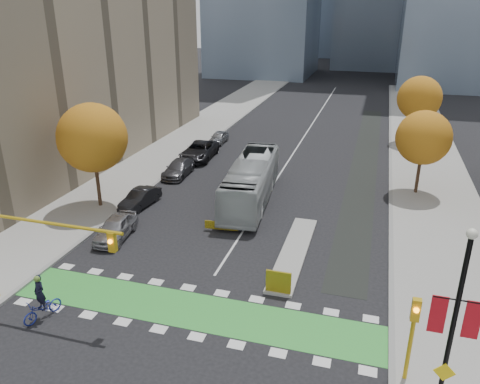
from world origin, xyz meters
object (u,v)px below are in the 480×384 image
Objects in this scene: traffic_signal_west at (26,239)px; parked_car_d at (199,151)px; cyclist at (42,304)px; tree_west at (92,138)px; parked_car_e at (219,137)px; tree_east_far at (419,98)px; parked_car_c at (178,168)px; tree_east_near at (424,138)px; bus at (251,181)px; parked_car_b at (140,198)px; traffic_signal_east at (413,328)px; parked_car_a at (116,228)px; hazard_board at (278,282)px; banner_lamppost at (453,324)px.

traffic_signal_west is 1.40× the size of parked_car_d.
tree_west is at bearing 127.94° from cyclist.
parked_car_e is at bearing 86.67° from parked_car_d.
tree_east_far is 25.07m from parked_car_d.
tree_west reaches higher than parked_car_c.
cyclist is at bearing -38.59° from traffic_signal_west.
bus is (-12.93, -5.43, -3.14)m from tree_east_near.
parked_car_b is at bearing -161.06° from bus.
tree_west is at bearing -105.52° from parked_car_d.
traffic_signal_west is 3.42m from cyclist.
parked_car_c is (-21.00, -1.51, -4.16)m from tree_east_near.
traffic_signal_east is 1.05× the size of parked_car_e.
traffic_signal_west is 18.60m from bus.
parked_car_c is at bearing -93.33° from parked_car_d.
traffic_signal_east is at bearing -28.28° from parked_car_b.
traffic_signal_west is at bearing -117.38° from bus.
traffic_signal_east is 0.98× the size of parked_car_b.
parked_car_a is (-18.54, 8.16, -1.97)m from traffic_signal_east.
tree_west is at bearing -111.65° from parked_car_c.
tree_west is 12.59m from bus.
hazard_board is at bearing -53.60° from parked_car_c.
bus is at bearing 30.40° from parked_car_b.
traffic_signal_east is at bearing -59.63° from parked_car_e.
hazard_board is 0.34× the size of parked_car_b.
parked_car_d is at bearing 86.55° from parked_car_a.
banner_lamppost is 25.98m from parked_car_b.
parked_car_b is at bearing -156.73° from tree_east_near.
hazard_board is 10.76m from banner_lamppost.
banner_lamppost is (23.50, -14.50, -1.01)m from tree_west.
tree_east_far is 33.31m from parked_car_b.
parked_car_e is (-21.50, -6.00, -4.58)m from tree_east_far.
banner_lamppost is 0.67× the size of bus.
parked_car_a is at bearing 113.94° from cyclist.
tree_east_near is at bearing 48.48° from traffic_signal_west.
parked_car_c is 1.25× the size of parked_car_e.
parked_car_e is at bearing 96.37° from parked_car_b.
tree_east_far is 1.26× the size of parked_car_d.
tree_west reaches higher than parked_car_e.
traffic_signal_west is 1.90× the size of parked_car_a.
traffic_signal_west is 2.19× the size of parked_car_e.
parked_car_e is (-20.50, 34.50, -3.95)m from banner_lamppost.
traffic_signal_east is (18.43, 0.00, -1.30)m from traffic_signal_west.
traffic_signal_west is at bearing -95.68° from parked_car_a.
tree_east_near reaches higher than parked_car_a.
parked_car_e is at bearing 115.06° from hazard_board.
parked_car_d reaches higher than parked_car_a.
parked_car_b is at bearing -130.66° from tree_east_far.
traffic_signal_west is 19.54m from banner_lamppost.
parked_car_a is at bearing -90.32° from parked_car_d.
tree_west is at bearing 154.01° from hazard_board.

